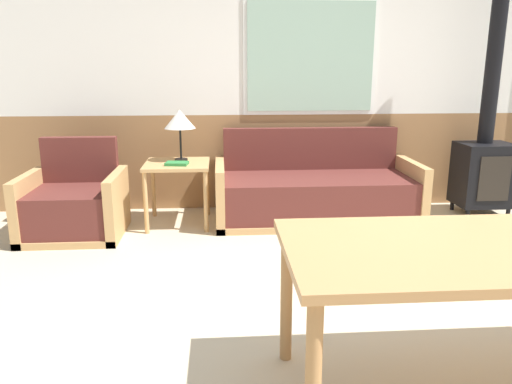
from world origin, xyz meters
TOP-DOWN VIEW (x-y plane):
  - ground_plane at (0.00, 0.00)m, footprint 16.00×16.00m
  - wall_back at (-0.00, 2.63)m, footprint 7.20×0.09m
  - couch at (-0.09, 2.12)m, footprint 1.93×0.85m
  - armchair at (-2.30, 1.82)m, footprint 0.84×0.75m
  - side_table at (-1.41, 2.06)m, footprint 0.59×0.59m
  - table_lamp at (-1.38, 2.17)m, footprint 0.29×0.29m
  - book_stack at (-1.41, 1.96)m, footprint 0.22×0.17m
  - wood_stove at (1.60, 2.18)m, footprint 0.52×0.43m

SIDE VIEW (x-z plane):
  - ground_plane at x=0.00m, z-range 0.00..0.00m
  - armchair at x=-2.30m, z-range -0.16..0.67m
  - couch at x=-0.09m, z-range -0.17..0.69m
  - side_table at x=-1.41m, z-range 0.20..0.80m
  - book_stack at x=-1.41m, z-range 0.59..0.62m
  - wood_stove at x=1.60m, z-range -0.58..1.97m
  - table_lamp at x=-1.38m, z-range 0.73..1.21m
  - wall_back at x=0.00m, z-range 0.01..2.71m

